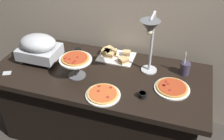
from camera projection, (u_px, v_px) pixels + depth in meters
name	position (u px, v px, depth m)	size (l,w,h in m)	color
ground_plane	(102.00, 131.00, 2.73)	(8.00, 8.00, 0.00)	#38332D
back_wall	(117.00, 4.00, 2.42)	(4.40, 0.04, 2.40)	tan
buffet_table	(101.00, 104.00, 2.51)	(1.90, 0.84, 0.76)	black
chafing_dish	(39.00, 47.00, 2.37)	(0.36, 0.27, 0.26)	#B7BABF
heat_lamp	(150.00, 33.00, 1.95)	(0.15, 0.31, 0.56)	#B7BABF
pizza_plate_front	(103.00, 94.00, 2.03)	(0.28, 0.28, 0.03)	white
pizza_plate_center	(172.00, 88.00, 2.09)	(0.29, 0.29, 0.03)	white
pizza_plate_raised_stand	(76.00, 61.00, 2.16)	(0.27, 0.27, 0.19)	#595B60
sandwich_platter	(114.00, 55.00, 2.48)	(0.34, 0.26, 0.06)	white
sauce_cup_near	(142.00, 95.00, 2.01)	(0.06, 0.06, 0.04)	black
sauce_cup_far	(78.00, 50.00, 2.56)	(0.06, 0.06, 0.04)	black
utensil_holder	(185.00, 68.00, 2.24)	(0.08, 0.08, 0.22)	#383347
serving_spatula	(2.00, 73.00, 2.27)	(0.17, 0.10, 0.01)	#B7BABF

